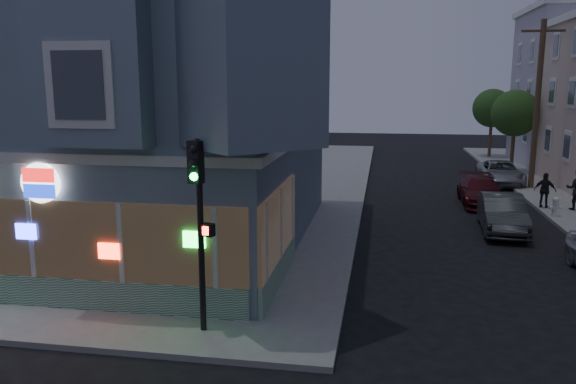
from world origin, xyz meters
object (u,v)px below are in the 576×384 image
(utility_pole, at_px, (537,103))
(parked_car_b, at_px, (502,214))
(street_tree_far, at_px, (492,108))
(pedestrian_b, at_px, (545,190))
(parked_car_d, at_px, (500,173))
(fire_hydrant, at_px, (556,206))
(parked_car_c, at_px, (481,191))
(traffic_signal, at_px, (199,204))
(street_tree_near, at_px, (515,113))

(utility_pole, bearing_deg, parked_car_b, -109.36)
(parked_car_b, bearing_deg, utility_pole, 74.34)
(street_tree_far, height_order, pedestrian_b, street_tree_far)
(parked_car_b, distance_m, parked_car_d, 11.62)
(street_tree_far, xyz_separation_m, pedestrian_b, (-0.90, -19.38, -2.97))
(street_tree_far, xyz_separation_m, fire_hydrant, (-0.90, -21.13, -3.34))
(parked_car_d, bearing_deg, parked_car_c, -107.35)
(traffic_signal, height_order, fire_hydrant, traffic_signal)
(parked_car_b, relative_size, parked_car_d, 0.91)
(street_tree_near, relative_size, parked_car_c, 1.15)
(pedestrian_b, distance_m, parked_car_c, 2.86)
(utility_pole, xyz_separation_m, fire_hydrant, (-0.70, -7.13, -4.20))
(parked_car_d, height_order, fire_hydrant, parked_car_d)
(street_tree_near, height_order, pedestrian_b, street_tree_near)
(street_tree_far, bearing_deg, parked_car_d, -96.98)
(parked_car_c, bearing_deg, pedestrian_b, -17.85)
(utility_pole, height_order, parked_car_b, utility_pole)
(street_tree_near, bearing_deg, parked_car_d, -109.44)
(street_tree_near, distance_m, parked_car_c, 11.55)
(traffic_signal, distance_m, fire_hydrant, 18.01)
(parked_car_c, xyz_separation_m, fire_hydrant, (2.70, -2.66, -0.07))
(parked_car_c, height_order, traffic_signal, traffic_signal)
(utility_pole, distance_m, street_tree_far, 14.03)
(parked_car_c, relative_size, traffic_signal, 1.03)
(utility_pole, relative_size, traffic_signal, 2.02)
(pedestrian_b, distance_m, traffic_signal, 19.33)
(street_tree_far, xyz_separation_m, parked_car_c, (-3.60, -18.47, -3.27))
(utility_pole, bearing_deg, traffic_signal, -120.22)
(utility_pole, xyz_separation_m, pedestrian_b, (-0.70, -5.38, -3.83))
(parked_car_d, distance_m, fire_hydrant, 8.91)
(parked_car_b, distance_m, parked_car_c, 5.20)
(traffic_signal, bearing_deg, parked_car_d, 80.96)
(pedestrian_b, bearing_deg, street_tree_near, -71.70)
(utility_pole, relative_size, pedestrian_b, 5.54)
(street_tree_near, height_order, parked_car_c, street_tree_near)
(traffic_signal, xyz_separation_m, fire_hydrant, (11.42, 13.68, -2.56))
(street_tree_far, distance_m, pedestrian_b, 19.63)
(traffic_signal, bearing_deg, parked_car_b, 68.52)
(fire_hydrant, bearing_deg, street_tree_far, 87.56)
(street_tree_far, height_order, parked_car_d, street_tree_far)
(pedestrian_b, bearing_deg, traffic_signal, 76.31)
(traffic_signal, bearing_deg, parked_car_c, 78.49)
(street_tree_far, relative_size, fire_hydrant, 6.22)
(traffic_signal, bearing_deg, street_tree_far, 87.09)
(parked_car_c, xyz_separation_m, parked_car_d, (2.10, 6.23, 0.01))
(street_tree_far, bearing_deg, fire_hydrant, -92.44)
(parked_car_d, bearing_deg, traffic_signal, -114.33)
(street_tree_far, distance_m, parked_car_b, 24.16)
(parked_car_b, distance_m, traffic_signal, 14.36)
(utility_pole, height_order, street_tree_near, utility_pole)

